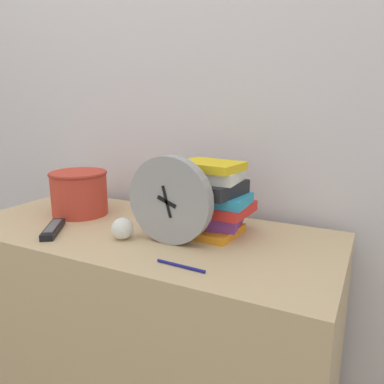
# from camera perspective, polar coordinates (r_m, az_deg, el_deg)

# --- Properties ---
(wall_back) EXTENTS (6.00, 0.04, 2.40)m
(wall_back) POSITION_cam_1_polar(r_m,az_deg,el_deg) (1.47, -0.09, 14.70)
(wall_back) COLOR silver
(wall_back) RESTS_ON ground_plane
(desk) EXTENTS (1.24, 0.56, 0.76)m
(desk) POSITION_cam_1_polar(r_m,az_deg,el_deg) (1.41, -6.96, -20.60)
(desk) COLOR tan
(desk) RESTS_ON ground_plane
(desk_clock) EXTENTS (0.26, 0.04, 0.26)m
(desk_clock) POSITION_cam_1_polar(r_m,az_deg,el_deg) (1.08, -3.39, -1.28)
(desk_clock) COLOR #99999E
(desk_clock) RESTS_ON desk
(book_stack) EXTENTS (0.24, 0.22, 0.23)m
(book_stack) POSITION_cam_1_polar(r_m,az_deg,el_deg) (1.18, 2.91, -1.06)
(book_stack) COLOR orange
(book_stack) RESTS_ON desk
(basket) EXTENTS (0.21, 0.21, 0.16)m
(basket) POSITION_cam_1_polar(r_m,az_deg,el_deg) (1.44, -16.81, 0.07)
(basket) COLOR #C63D2D
(basket) RESTS_ON desk
(tv_remote) EXTENTS (0.13, 0.16, 0.02)m
(tv_remote) POSITION_cam_1_polar(r_m,az_deg,el_deg) (1.28, -20.41, -5.31)
(tv_remote) COLOR black
(tv_remote) RESTS_ON desk
(crumpled_paper_ball) EXTENTS (0.07, 0.07, 0.07)m
(crumpled_paper_ball) POSITION_cam_1_polar(r_m,az_deg,el_deg) (1.16, -10.56, -5.49)
(crumpled_paper_ball) COLOR white
(crumpled_paper_ball) RESTS_ON desk
(pen) EXTENTS (0.14, 0.02, 0.01)m
(pen) POSITION_cam_1_polar(r_m,az_deg,el_deg) (0.96, -1.73, -11.19)
(pen) COLOR navy
(pen) RESTS_ON desk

